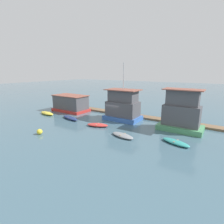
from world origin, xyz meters
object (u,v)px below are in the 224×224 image
at_px(dinghy_yellow, 47,113).
at_px(dinghy_teal, 176,142).
at_px(dinghy_red, 98,125).
at_px(buoy_yellow, 40,132).
at_px(houseboat_blue, 123,106).
at_px(dinghy_grey, 123,135).
at_px(dinghy_navy, 70,118).
at_px(houseboat_red, 71,103).
at_px(houseboat_green, 181,113).

xyz_separation_m(dinghy_yellow, dinghy_teal, (22.79, -0.57, -0.05)).
xyz_separation_m(dinghy_red, buoy_yellow, (-4.08, -6.51, 0.13)).
height_order(dinghy_yellow, dinghy_teal, dinghy_yellow).
distance_m(houseboat_blue, dinghy_grey, 7.96).
distance_m(dinghy_navy, dinghy_teal, 16.95).
xyz_separation_m(houseboat_red, houseboat_blue, (11.60, 0.26, 0.64)).
height_order(houseboat_green, dinghy_teal, houseboat_green).
relative_size(houseboat_blue, dinghy_red, 2.69).
distance_m(houseboat_red, dinghy_grey, 16.77).
height_order(houseboat_green, dinghy_yellow, houseboat_green).
relative_size(dinghy_navy, buoy_yellow, 5.99).
relative_size(houseboat_red, houseboat_green, 1.23).
distance_m(houseboat_red, dinghy_red, 11.56).
relative_size(dinghy_red, dinghy_grey, 1.00).
xyz_separation_m(houseboat_green, dinghy_red, (-10.20, -4.88, -2.07)).
relative_size(dinghy_teal, buoy_yellow, 4.95).
distance_m(houseboat_green, dinghy_navy, 16.95).
height_order(dinghy_navy, dinghy_teal, dinghy_navy).
relative_size(dinghy_yellow, dinghy_navy, 0.90).
distance_m(houseboat_blue, dinghy_navy, 8.81).
bearing_deg(houseboat_blue, buoy_yellow, -114.38).
xyz_separation_m(dinghy_navy, dinghy_teal, (16.94, -0.66, -0.03)).
bearing_deg(houseboat_red, dinghy_grey, -22.56).
bearing_deg(dinghy_teal, dinghy_yellow, 178.57).
bearing_deg(dinghy_grey, buoy_yellow, -151.48).
height_order(dinghy_red, dinghy_grey, dinghy_red).
relative_size(houseboat_blue, houseboat_green, 1.58).
bearing_deg(dinghy_red, houseboat_green, 25.56).
distance_m(dinghy_yellow, dinghy_teal, 22.80).
relative_size(houseboat_green, dinghy_red, 1.70).
relative_size(houseboat_blue, dinghy_teal, 2.63).
bearing_deg(dinghy_red, houseboat_red, 154.98).
bearing_deg(houseboat_red, buoy_yellow, -60.90).
bearing_deg(houseboat_blue, dinghy_yellow, -160.10).
relative_size(dinghy_yellow, buoy_yellow, 5.38).
bearing_deg(dinghy_grey, houseboat_red, 157.44).
relative_size(houseboat_red, dinghy_grey, 2.10).
relative_size(houseboat_green, dinghy_teal, 1.66).
xyz_separation_m(dinghy_navy, buoy_yellow, (1.96, -6.99, 0.11)).
height_order(houseboat_blue, houseboat_green, houseboat_blue).
bearing_deg(dinghy_yellow, buoy_yellow, -41.42).
bearing_deg(dinghy_navy, dinghy_grey, -10.42).
xyz_separation_m(houseboat_green, buoy_yellow, (-14.28, -11.39, -1.94)).
xyz_separation_m(houseboat_green, dinghy_teal, (0.70, -5.06, -2.08)).
relative_size(dinghy_yellow, dinghy_teal, 1.09).
relative_size(houseboat_green, dinghy_grey, 1.70).
height_order(houseboat_green, dinghy_grey, houseboat_green).
distance_m(houseboat_blue, buoy_yellow, 12.90).
relative_size(dinghy_yellow, dinghy_grey, 1.11).
height_order(houseboat_green, dinghy_navy, houseboat_green).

